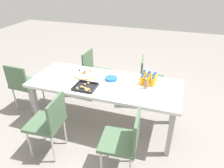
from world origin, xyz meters
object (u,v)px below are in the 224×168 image
juice_bottle_7 (147,81)px  snack_tray (85,87)px  chair_end (23,83)px  juice_bottle_1 (149,76)px  cardboard_tube (146,83)px  chair_near_right (94,70)px  chair_near_left (148,77)px  napkin_stack (52,71)px  party_table (105,86)px  plate_stack (111,79)px  chair_far_right (50,121)px  juice_bottle_8 (142,80)px  juice_bottle_6 (153,82)px  juice_bottle_2 (144,75)px  fruit_pizza (86,74)px  chair_far_left (125,139)px  juice_bottle_3 (154,79)px  juice_bottle_5 (143,78)px  juice_bottle_4 (148,78)px  juice_bottle_0 (155,77)px

juice_bottle_7 → snack_tray: (0.75, 0.33, -0.06)m
chair_end → juice_bottle_1: bearing=10.3°
cardboard_tube → chair_near_right: bearing=-35.4°
chair_near_right → juice_bottle_7: size_ratio=5.66×
chair_near_left → napkin_stack: (1.40, 0.69, 0.23)m
party_table → plate_stack: (-0.06, -0.11, 0.08)m
chair_far_right → juice_bottle_8: juice_bottle_8 is taller
juice_bottle_6 → cardboard_tube: bearing=47.4°
chair_far_right → juice_bottle_2: bearing=-47.2°
cardboard_tube → fruit_pizza: bearing=-7.4°
chair_far_right → napkin_stack: bearing=25.6°
chair_far_left → chair_near_left: (0.01, -1.53, 0.00)m
chair_end → juice_bottle_3: (-2.02, -0.23, 0.29)m
chair_far_left → plate_stack: bearing=22.1°
chair_near_left → juice_bottle_5: (-0.00, 0.61, 0.28)m
juice_bottle_3 → napkin_stack: juice_bottle_3 is taller
chair_far_right → juice_bottle_8: (-0.94, -0.84, 0.28)m
juice_bottle_7 → plate_stack: bearing=-0.9°
party_table → napkin_stack: napkin_stack is taller
fruit_pizza → snack_tray: bearing=113.8°
juice_bottle_1 → fruit_pizza: 0.93m
chair_near_right → juice_bottle_3: bearing=65.2°
juice_bottle_5 → juice_bottle_4: bearing=-174.1°
chair_near_right → fruit_pizza: size_ratio=2.31×
party_table → juice_bottle_6: 0.67m
chair_far_right → chair_end: (0.94, -0.69, 0.00)m
chair_far_right → juice_bottle_5: 1.33m
napkin_stack → chair_near_left: bearing=-153.5°
cardboard_tube → chair_far_left: bearing=85.1°
chair_near_left → plate_stack: size_ratio=4.80×
juice_bottle_2 → juice_bottle_8: size_ratio=1.09×
napkin_stack → juice_bottle_3: bearing=-176.6°
chair_far_right → snack_tray: (-0.25, -0.51, 0.23)m
juice_bottle_0 → juice_bottle_1: bearing=5.1°
juice_bottle_5 → juice_bottle_8: size_ratio=1.04×
chair_far_right → juice_bottle_6: bearing=-56.0°
chair_near_right → juice_bottle_0: juice_bottle_0 is taller
juice_bottle_6 → chair_end: bearing=4.3°
juice_bottle_4 → chair_far_right: bearing=42.2°
juice_bottle_0 → juice_bottle_5: juice_bottle_5 is taller
chair_near_right → juice_bottle_3: (-1.14, 0.59, 0.29)m
chair_far_left → chair_near_right: 1.82m
party_table → juice_bottle_1: juice_bottle_1 is taller
juice_bottle_4 → juice_bottle_8: bearing=46.4°
snack_tray → plate_stack: (-0.25, -0.34, 0.00)m
chair_far_left → chair_near_left: size_ratio=1.00×
party_table → plate_stack: bearing=-120.1°
cardboard_tube → juice_bottle_8: bearing=-50.0°
juice_bottle_4 → juice_bottle_5: juice_bottle_4 is taller
juice_bottle_0 → napkin_stack: juice_bottle_0 is taller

